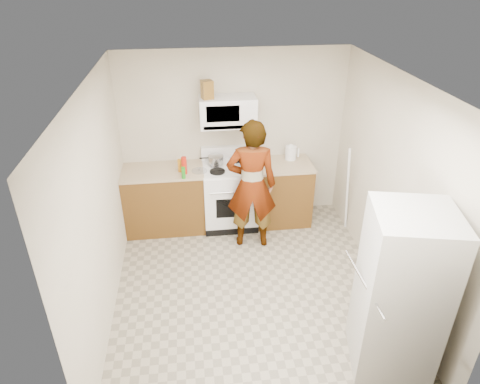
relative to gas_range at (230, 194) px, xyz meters
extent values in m
plane|color=gray|center=(0.10, -1.48, -0.49)|extent=(3.60, 3.60, 0.00)
cube|color=beige|center=(0.10, 0.31, 0.76)|extent=(3.20, 0.02, 2.50)
cube|color=beige|center=(1.69, -1.48, 0.76)|extent=(0.02, 3.60, 2.50)
cube|color=brown|center=(-0.94, 0.01, -0.04)|extent=(1.12, 0.62, 0.90)
cube|color=tan|center=(-0.94, 0.01, 0.43)|extent=(1.14, 0.64, 0.03)
cube|color=brown|center=(0.78, 0.01, -0.04)|extent=(0.80, 0.62, 0.90)
cube|color=tan|center=(0.78, 0.01, 0.43)|extent=(0.82, 0.64, 0.03)
cube|color=white|center=(0.00, -0.01, -0.04)|extent=(0.76, 0.65, 0.90)
cube|color=white|center=(0.00, -0.01, 0.43)|extent=(0.76, 0.62, 0.03)
cube|color=white|center=(0.00, 0.28, 0.54)|extent=(0.76, 0.08, 0.20)
cube|color=white|center=(0.00, 0.13, 1.21)|extent=(0.76, 0.38, 0.40)
imported|color=tan|center=(0.24, -0.54, 0.42)|extent=(0.70, 0.50, 1.81)
cube|color=white|center=(1.29, -2.67, 0.36)|extent=(0.84, 0.84, 1.70)
cylinder|color=white|center=(0.91, 0.15, 0.55)|extent=(0.20, 0.20, 0.20)
cube|color=brown|center=(-0.27, 0.08, 1.53)|extent=(0.17, 0.17, 0.24)
cylinder|color=#A9A9AD|center=(-0.18, 0.08, 0.53)|extent=(0.25, 0.25, 0.11)
cube|color=white|center=(0.17, -0.09, 0.47)|extent=(0.25, 0.16, 0.05)
cylinder|color=red|center=(-0.63, -0.14, 0.57)|extent=(0.09, 0.09, 0.24)
cylinder|color=orange|center=(-0.69, -0.07, 0.54)|extent=(0.07, 0.07, 0.18)
cylinder|color=#1C8818|center=(-0.64, -0.29, 0.53)|extent=(0.06, 0.06, 0.16)
cylinder|color=silver|center=(-0.42, -0.09, 0.45)|extent=(0.29, 0.29, 0.01)
cylinder|color=white|center=(1.60, -0.45, 0.20)|extent=(0.21, 0.24, 1.35)
camera|label=1|loc=(-0.52, -5.43, 3.05)|focal=32.00mm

